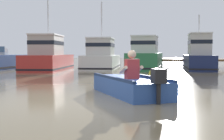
# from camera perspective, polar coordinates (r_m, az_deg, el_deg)

# --- Properties ---
(ground_plane) EXTENTS (120.00, 120.00, 0.00)m
(ground_plane) POSITION_cam_1_polar(r_m,az_deg,el_deg) (7.49, -6.13, -5.50)
(ground_plane) COLOR #7A6B4C
(wooden_dock) EXTENTS (10.12, 1.64, 1.06)m
(wooden_dock) POSITION_cam_1_polar(r_m,az_deg,el_deg) (25.36, 15.19, 1.73)
(wooden_dock) COLOR brown
(wooden_dock) RESTS_ON ground
(rowboat_with_person) EXTENTS (2.21, 3.58, 1.19)m
(rowboat_with_person) POSITION_cam_1_polar(r_m,az_deg,el_deg) (8.46, 3.04, -2.77)
(rowboat_with_person) COLOR #2D519E
(rowboat_with_person) RESTS_ON ground
(moored_boat_blue) EXTENTS (2.27, 5.18, 1.53)m
(moored_boat_blue) POSITION_cam_1_polar(r_m,az_deg,el_deg) (23.05, -18.85, 1.36)
(moored_boat_blue) COLOR #2D519E
(moored_boat_blue) RESTS_ON ground
(moored_boat_red) EXTENTS (2.11, 6.43, 4.82)m
(moored_boat_red) POSITION_cam_1_polar(r_m,az_deg,el_deg) (20.61, -11.44, 2.32)
(moored_boat_red) COLOR #B72D28
(moored_boat_red) RESTS_ON ground
(moored_boat_white) EXTENTS (2.30, 6.03, 4.55)m
(moored_boat_white) POSITION_cam_1_polar(r_m,az_deg,el_deg) (21.37, -1.90, 2.27)
(moored_boat_white) COLOR white
(moored_boat_white) RESTS_ON ground
(moored_boat_green) EXTENTS (2.82, 6.35, 2.21)m
(moored_boat_green) POSITION_cam_1_polar(r_m,az_deg,el_deg) (21.17, 6.09, 2.37)
(moored_boat_green) COLOR #287042
(moored_boat_green) RESTS_ON ground
(moored_boat_navy) EXTENTS (2.18, 5.70, 3.57)m
(moored_boat_navy) POSITION_cam_1_polar(r_m,az_deg,el_deg) (21.25, 15.40, 2.38)
(moored_boat_navy) COLOR #19234C
(moored_boat_navy) RESTS_ON ground
(mooring_buoy) EXTENTS (0.55, 0.55, 0.55)m
(mooring_buoy) POSITION_cam_1_polar(r_m,az_deg,el_deg) (12.10, 7.92, -0.88)
(mooring_buoy) COLOR yellow
(mooring_buoy) RESTS_ON ground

